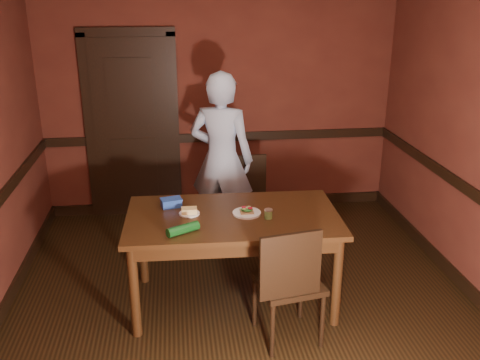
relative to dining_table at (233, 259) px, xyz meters
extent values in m
cube|color=black|center=(0.08, -0.18, -0.41)|extent=(4.00, 4.50, 0.01)
cube|color=#542219|center=(0.08, 2.07, 0.94)|extent=(4.00, 0.02, 2.70)
cube|color=#542219|center=(0.08, -2.43, 0.94)|extent=(4.00, 0.02, 2.70)
cube|color=black|center=(0.08, 2.05, 0.49)|extent=(4.00, 0.03, 0.10)
cube|color=black|center=(0.08, 2.05, -0.35)|extent=(4.00, 0.03, 0.12)
cube|color=black|center=(2.06, -0.18, -0.35)|extent=(0.03, 4.50, 0.12)
cube|color=black|center=(-0.92, 2.03, 0.62)|extent=(0.85, 0.04, 2.05)
cube|color=black|center=(-1.40, 2.05, 0.62)|extent=(0.10, 0.06, 2.15)
cube|color=black|center=(-0.45, 2.05, 0.62)|extent=(0.10, 0.06, 2.15)
cube|color=black|center=(-0.92, 2.05, 1.69)|extent=(1.05, 0.06, 0.10)
cube|color=#321C0C|center=(0.00, 0.00, 0.00)|extent=(1.76, 1.02, 0.81)
imported|color=#ABC0E0|center=(0.02, 1.21, 0.49)|extent=(0.77, 0.64, 1.80)
cylinder|color=white|center=(0.12, 0.01, 0.41)|extent=(0.23, 0.23, 0.01)
cube|color=#A77D51|center=(0.12, 0.01, 0.43)|extent=(0.11, 0.10, 0.02)
ellipsoid|color=#308534|center=(0.12, 0.01, 0.45)|extent=(0.10, 0.09, 0.02)
cylinder|color=red|center=(0.09, 0.02, 0.46)|extent=(0.04, 0.04, 0.01)
cylinder|color=red|center=(0.14, 0.00, 0.46)|extent=(0.04, 0.04, 0.01)
cylinder|color=#9EBC67|center=(0.09, -0.02, 0.46)|extent=(0.03, 0.03, 0.01)
cylinder|color=#9EBC67|center=(0.14, 0.03, 0.46)|extent=(0.03, 0.03, 0.01)
cylinder|color=#9EBC67|center=(0.12, 0.01, 0.46)|extent=(0.03, 0.03, 0.01)
cylinder|color=#608D45|center=(0.28, -0.10, 0.44)|extent=(0.06, 0.06, 0.07)
cylinder|color=beige|center=(0.28, -0.10, 0.48)|extent=(0.07, 0.07, 0.01)
cylinder|color=white|center=(-0.35, 0.06, 0.41)|extent=(0.17, 0.17, 0.01)
cube|color=#DFBC70|center=(-0.35, 0.06, 0.44)|extent=(0.13, 0.08, 0.04)
cube|color=#274DB5|center=(-0.50, 0.24, 0.44)|extent=(0.18, 0.14, 0.06)
cube|color=#274DB5|center=(-0.50, 0.24, 0.47)|extent=(0.19, 0.15, 0.01)
cylinder|color=#0E3C13|center=(-0.41, -0.30, 0.44)|extent=(0.26, 0.19, 0.07)
camera|label=1|loc=(-0.43, -3.96, 2.17)|focal=40.00mm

